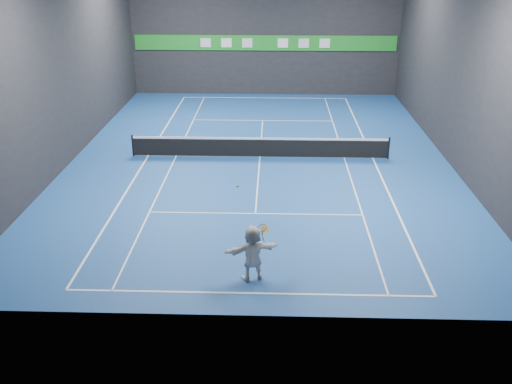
{
  "coord_description": "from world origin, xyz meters",
  "views": [
    {
      "loc": [
        0.67,
        -26.19,
        9.44
      ],
      "look_at": [
        0.07,
        -7.78,
        1.5
      ],
      "focal_mm": 40.0,
      "sensor_mm": 36.0,
      "label": 1
    }
  ],
  "objects_px": {
    "tennis_net": "(260,147)",
    "player": "(252,253)",
    "tennis_racket": "(262,230)",
    "tennis_ball": "(238,186)"
  },
  "relations": [
    {
      "from": "tennis_racket",
      "to": "player",
      "type": "bearing_deg",
      "value": -170.86
    },
    {
      "from": "player",
      "to": "tennis_ball",
      "type": "height_order",
      "value": "tennis_ball"
    },
    {
      "from": "player",
      "to": "tennis_racket",
      "type": "relative_size",
      "value": 3.06
    },
    {
      "from": "player",
      "to": "tennis_net",
      "type": "height_order",
      "value": "player"
    },
    {
      "from": "player",
      "to": "tennis_net",
      "type": "relative_size",
      "value": 0.14
    },
    {
      "from": "tennis_ball",
      "to": "tennis_net",
      "type": "bearing_deg",
      "value": 88.16
    },
    {
      "from": "player",
      "to": "tennis_net",
      "type": "bearing_deg",
      "value": -108.27
    },
    {
      "from": "player",
      "to": "tennis_net",
      "type": "xyz_separation_m",
      "value": [
        -0.07,
        11.06,
        -0.36
      ]
    },
    {
      "from": "tennis_net",
      "to": "player",
      "type": "bearing_deg",
      "value": -89.66
    },
    {
      "from": "tennis_racket",
      "to": "tennis_ball",
      "type": "bearing_deg",
      "value": -174.07
    }
  ]
}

